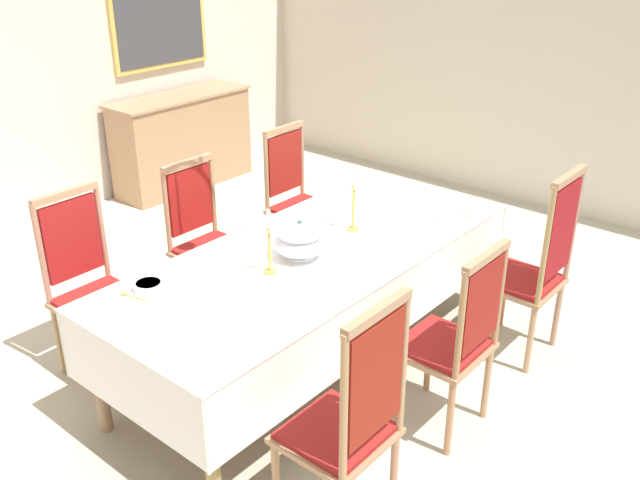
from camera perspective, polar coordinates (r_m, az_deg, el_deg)
ground at (r=4.42m, az=-1.63°, el=-9.28°), size 6.46×6.20×0.04m
back_wall at (r=6.28m, az=-24.57°, el=14.39°), size 6.46×0.08×3.08m
right_wall at (r=6.53m, az=18.40°, el=15.68°), size 0.08×6.20×3.08m
dining_table at (r=4.00m, az=-0.48°, el=-1.78°), size 2.59×1.05×0.74m
tablecloth at (r=4.01m, az=-0.47°, el=-2.14°), size 2.61×1.07×0.39m
chair_south_a at (r=2.98m, az=2.41°, el=-14.39°), size 0.44×0.42×1.16m
chair_north_a at (r=4.20m, az=-18.17°, el=-3.40°), size 0.44×0.42×1.10m
chair_south_b at (r=3.60m, az=10.87°, el=-7.81°), size 0.44×0.42×1.06m
chair_north_b at (r=4.65m, az=-9.29°, el=0.20°), size 0.44×0.42×1.05m
chair_south_c at (r=4.30m, az=17.10°, el=-2.07°), size 0.44×0.42×1.20m
chair_north_c at (r=5.22m, az=-1.84°, el=3.50°), size 0.44×0.42×1.07m
soup_tureen at (r=3.84m, az=-1.65°, el=0.05°), size 0.29×0.29×0.23m
candlestick_west at (r=3.67m, az=-4.14°, el=-0.64°), size 0.07×0.07×0.36m
candlestick_east at (r=4.16m, az=2.74°, el=2.83°), size 0.07×0.07×0.39m
bowl_near_left at (r=3.66m, az=-13.79°, el=-3.58°), size 0.15×0.15×0.04m
bowl_near_right at (r=4.43m, az=10.31°, el=1.86°), size 0.18×0.18×0.03m
spoon_primary at (r=3.64m, az=-15.41°, el=-4.30°), size 0.05×0.18×0.01m
spoon_secondary at (r=4.54m, az=10.77°, el=2.23°), size 0.03×0.18×0.01m
sideboard at (r=7.02m, az=-11.11°, el=7.92°), size 1.44×0.48×0.90m
framed_painting at (r=6.99m, az=-13.08°, el=18.24°), size 1.07×0.05×1.18m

